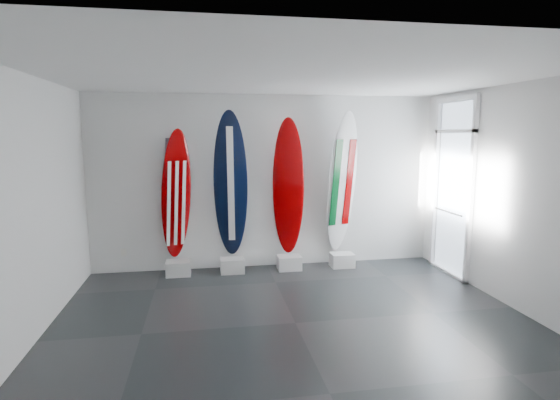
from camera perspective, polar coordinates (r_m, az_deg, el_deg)
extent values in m
plane|color=black|center=(5.73, 1.99, -15.52)|extent=(6.00, 6.00, 0.00)
plane|color=white|center=(5.28, 2.16, 15.76)|extent=(6.00, 6.00, 0.00)
plane|color=silver|center=(7.74, -1.71, 2.33)|extent=(6.00, 0.00, 6.00)
plane|color=silver|center=(2.95, 12.12, -8.08)|extent=(6.00, 0.00, 6.00)
plane|color=silver|center=(5.54, -29.97, -1.30)|extent=(0.00, 5.00, 5.00)
plane|color=silver|center=(6.60, 28.50, 0.21)|extent=(0.00, 5.00, 5.00)
cube|color=silver|center=(7.65, -12.93, -8.54)|extent=(0.40, 0.30, 0.24)
ellipsoid|color=#870001|center=(7.49, -13.19, 0.58)|extent=(0.63, 0.60, 2.19)
cube|color=silver|center=(7.64, -6.15, -8.38)|extent=(0.40, 0.30, 0.24)
ellipsoid|color=black|center=(7.47, -6.37, 1.87)|extent=(0.61, 0.52, 2.49)
cube|color=silver|center=(7.76, 1.19, -8.06)|extent=(0.40, 0.30, 0.24)
ellipsoid|color=#870001|center=(7.59, 1.08, 1.63)|extent=(0.59, 0.42, 2.38)
cube|color=silver|center=(7.99, 7.98, -7.66)|extent=(0.40, 0.30, 0.24)
ellipsoid|color=white|center=(7.82, 7.96, 2.17)|extent=(0.66, 0.56, 2.49)
cube|color=silver|center=(7.98, -19.47, -6.39)|extent=(0.09, 0.02, 0.13)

